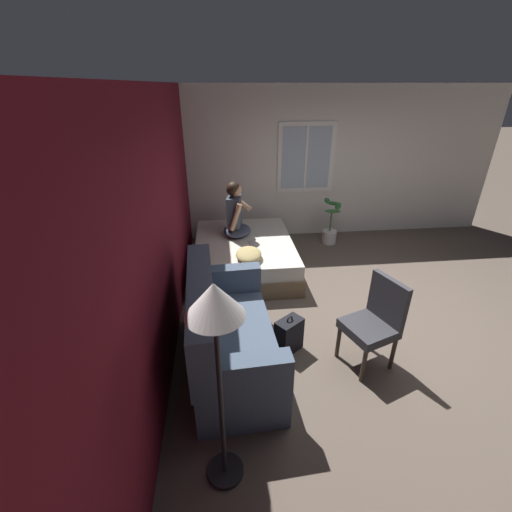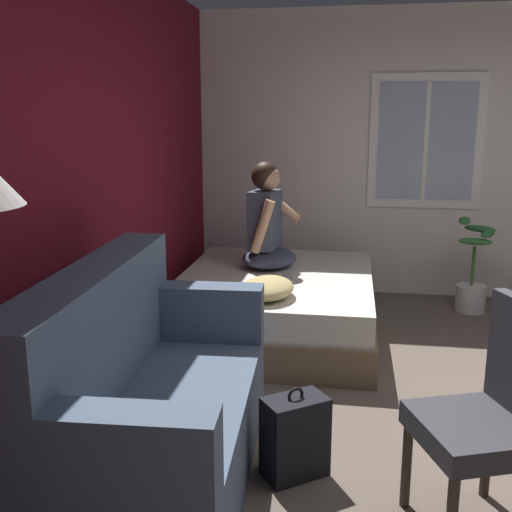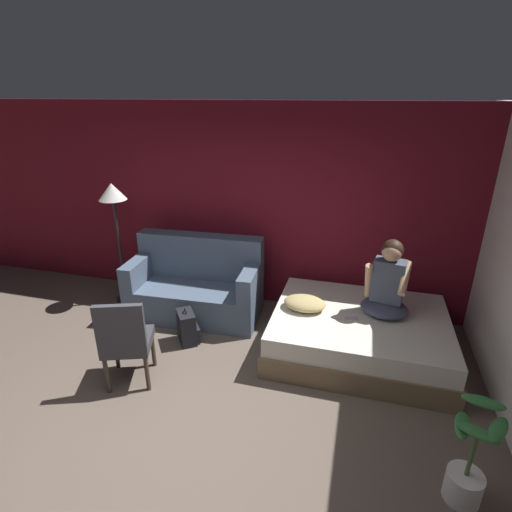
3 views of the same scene
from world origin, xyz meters
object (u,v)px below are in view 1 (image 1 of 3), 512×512
object	(u,v)px
bed	(244,255)
couch	(226,335)
person_seated	(236,214)
backpack	(288,335)
potted_plant	(330,228)
floor_lamp	(216,323)
throw_pillow	(249,254)
side_chair	(375,320)
cell_phone	(251,243)

from	to	relation	value
bed	couch	bearing A→B (deg)	170.89
bed	person_seated	world-z (taller)	person_seated
backpack	person_seated	bearing A→B (deg)	11.45
bed	potted_plant	bearing A→B (deg)	-63.97
backpack	floor_lamp	distance (m)	1.94
floor_lamp	couch	bearing A→B (deg)	-2.60
person_seated	floor_lamp	xyz separation A→B (m)	(-3.51, 0.29, 0.59)
person_seated	potted_plant	distance (m)	1.93
throw_pillow	floor_lamp	distance (m)	2.81
potted_plant	floor_lamp	bearing A→B (deg)	153.27
side_chair	throw_pillow	size ratio (longest dim) A/B	2.04
person_seated	potted_plant	xyz separation A→B (m)	(0.57, -1.77, -0.53)
bed	potted_plant	size ratio (longest dim) A/B	2.32
side_chair	person_seated	distance (m)	2.80
floor_lamp	backpack	bearing A→B (deg)	-29.40
couch	potted_plant	world-z (taller)	couch
bed	side_chair	size ratio (longest dim) A/B	2.01
couch	throw_pillow	size ratio (longest dim) A/B	3.63
bed	person_seated	size ratio (longest dim) A/B	2.25
couch	backpack	size ratio (longest dim) A/B	3.80
couch	person_seated	xyz separation A→B (m)	(2.38, -0.23, 0.44)
couch	cell_phone	size ratio (longest dim) A/B	12.10
couch	side_chair	bearing A→B (deg)	-93.64
potted_plant	person_seated	bearing A→B (deg)	107.74
couch	bed	bearing A→B (deg)	-9.11
couch	throw_pillow	distance (m)	1.55
couch	side_chair	size ratio (longest dim) A/B	1.78
person_seated	throw_pillow	xyz separation A→B (m)	(-0.88, -0.13, -0.29)
backpack	potted_plant	size ratio (longest dim) A/B	0.54
backpack	bed	bearing A→B (deg)	9.82
side_chair	potted_plant	bearing A→B (deg)	-9.12
person_seated	cell_phone	xyz separation A→B (m)	(-0.34, -0.21, -0.35)
couch	potted_plant	bearing A→B (deg)	-34.25
throw_pillow	person_seated	bearing A→B (deg)	8.36
floor_lamp	side_chair	bearing A→B (deg)	-56.36
cell_phone	potted_plant	size ratio (longest dim) A/B	0.17
backpack	floor_lamp	bearing A→B (deg)	150.60
cell_phone	potted_plant	world-z (taller)	potted_plant
couch	backpack	bearing A→B (deg)	-76.51
side_chair	person_seated	world-z (taller)	person_seated
person_seated	cell_phone	size ratio (longest dim) A/B	6.08
couch	backpack	xyz separation A→B (m)	(0.16, -0.68, -0.20)
person_seated	floor_lamp	size ratio (longest dim) A/B	0.51
side_chair	backpack	distance (m)	0.94
person_seated	potted_plant	world-z (taller)	person_seated
backpack	side_chair	bearing A→B (deg)	-107.34
couch	floor_lamp	xyz separation A→B (m)	(-1.14, 0.05, 1.04)
backpack	floor_lamp	size ratio (longest dim) A/B	0.27
couch	side_chair	world-z (taller)	couch
cell_phone	floor_lamp	size ratio (longest dim) A/B	0.08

